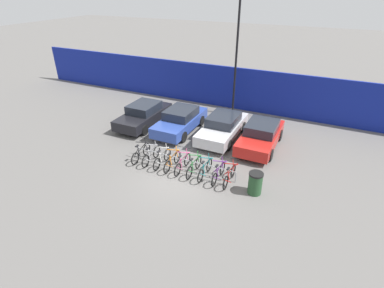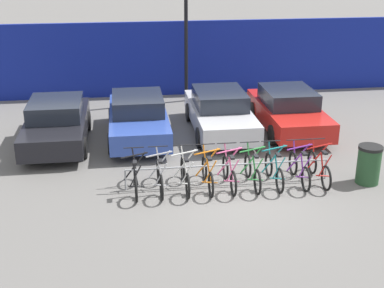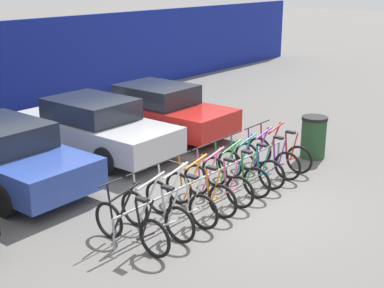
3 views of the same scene
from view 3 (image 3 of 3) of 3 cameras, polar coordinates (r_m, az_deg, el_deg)
The scene contains 15 objects.
ground_plane at distance 10.57m, azimuth 5.56°, elevation -6.51°, with size 120.00×120.00×0.00m, color #605E5B.
bike_rack at distance 10.60m, azimuth 2.08°, elevation -3.41°, with size 5.36×0.04×0.57m.
bicycle_black at distance 8.89m, azimuth -6.54°, elevation -8.72°, with size 0.68×1.71×1.05m.
bicycle_silver at distance 9.29m, azimuth -3.83°, elevation -7.43°, with size 0.68×1.71×1.05m.
bicycle_white at distance 9.73m, azimuth -1.26°, elevation -6.19°, with size 0.68×1.71×1.05m.
bicycle_orange at distance 10.15m, azimuth 0.85°, elevation -5.15°, with size 0.68×1.71×1.05m.
bicycle_pink at distance 10.57m, azimuth 2.74°, elevation -4.22°, with size 0.68×1.71×1.05m.
bicycle_green at distance 11.04m, azimuth 4.61°, elevation -3.29°, with size 0.68×1.71×1.05m.
bicycle_teal at distance 11.49m, azimuth 6.22°, elevation -2.48°, with size 0.68×1.71×1.05m.
bicycle_purple at distance 12.04m, azimuth 7.97°, elevation -1.60°, with size 0.68×1.71×1.05m.
bicycle_red at distance 12.48m, azimuth 9.24°, elevation -0.96°, with size 0.68×1.71×1.05m.
car_blue at distance 11.86m, azimuth -19.49°, elevation -1.16°, with size 1.91×4.37×1.40m.
car_silver at distance 13.53m, azimuth -10.40°, elevation 1.84°, with size 1.91×4.46×1.40m.
car_red at distance 15.00m, azimuth -3.54°, elevation 3.64°, with size 1.91×4.33×1.40m.
trash_bin at distance 13.39m, azimuth 12.83°, elevation 0.74°, with size 0.63×0.63×1.03m.
Camera 3 is at (-8.13, -5.20, 4.31)m, focal length 50.00 mm.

